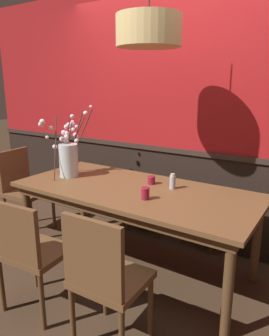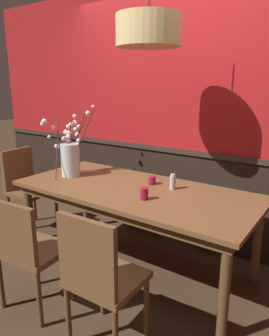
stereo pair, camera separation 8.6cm
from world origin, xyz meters
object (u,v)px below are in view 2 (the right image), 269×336
dining_table (135,197)px  chair_near_side_right (100,275)px  vase_with_blossoms (70,156)px  candle_holder_nearer_edge (152,180)px  pendant_lamp (149,31)px  condiment_bottle (173,182)px  chair_far_side_right (210,196)px  chair_near_side_left (27,247)px  chair_far_side_left (155,184)px  candle_holder_nearer_center (144,194)px  chair_head_west_end (27,185)px

dining_table → chair_near_side_right: size_ratio=2.26×
vase_with_blossoms → candle_holder_nearer_edge: bearing=14.3°
dining_table → pendant_lamp: bearing=20.7°
condiment_bottle → chair_far_side_right: bearing=83.6°
chair_near_side_left → condiment_bottle: bearing=61.2°
chair_near_side_left → chair_far_side_left: chair_far_side_left is taller
chair_near_side_right → candle_holder_nearer_center: size_ratio=9.60×
chair_near_side_right → pendant_lamp: bearing=105.4°
chair_far_side_right → chair_far_side_left: bearing=-179.9°
chair_near_side_left → chair_far_side_left: size_ratio=0.96×
dining_table → chair_far_side_right: chair_far_side_right is taller
chair_head_west_end → vase_with_blossoms: vase_with_blossoms is taller
vase_with_blossoms → candle_holder_nearer_center: (0.97, -0.16, -0.14)m
candle_holder_nearer_center → dining_table: bearing=140.5°
candle_holder_nearer_center → chair_far_side_left: bearing=117.4°
dining_table → vase_with_blossoms: size_ratio=3.16×
chair_near_side_right → pendant_lamp: (-0.25, 0.91, 1.50)m
chair_near_side_left → candle_holder_nearer_center: (0.53, 0.72, 0.31)m
chair_near_side_left → pendant_lamp: size_ratio=1.26×
chair_near_side_left → chair_near_side_right: chair_near_side_right is taller
chair_head_west_end → chair_far_side_right: (1.84, 0.89, -0.01)m
chair_head_west_end → vase_with_blossoms: 0.85m
chair_near_side_right → vase_with_blossoms: vase_with_blossoms is taller
dining_table → chair_far_side_right: bearing=67.7°
vase_with_blossoms → dining_table: bearing=1.6°
candle_holder_nearer_center → condiment_bottle: (0.06, 0.35, 0.01)m
chair_far_side_left → candle_holder_nearer_edge: chair_far_side_left is taller
chair_far_side_right → condiment_bottle: (-0.08, -0.70, 0.31)m
dining_table → chair_near_side_left: size_ratio=2.39×
chair_near_side_right → chair_far_side_left: 1.87m
chair_head_west_end → condiment_bottle: bearing=6.2°
chair_near_side_right → vase_with_blossoms: (-1.11, 0.85, 0.43)m
chair_near_side_right → chair_far_side_right: 1.74m
chair_near_side_left → chair_head_west_end: (-1.17, 0.88, 0.02)m
candle_holder_nearer_center → chair_head_west_end: bearing=174.6°
chair_near_side_right → chair_far_side_left: size_ratio=1.01×
vase_with_blossoms → chair_near_side_right: bearing=-37.6°
chair_far_side_left → pendant_lamp: pendant_lamp is taller
chair_near_side_left → chair_near_side_right: bearing=2.3°
chair_near_side_left → pendant_lamp: pendant_lamp is taller
chair_far_side_left → chair_near_side_left: bearing=-89.6°
chair_far_side_right → condiment_bottle: bearing=-96.4°
dining_table → pendant_lamp: size_ratio=3.00×
vase_with_blossoms → candle_holder_nearer_edge: 0.85m
chair_far_side_right → candle_holder_nearer_center: size_ratio=9.39×
dining_table → candle_holder_nearer_center: bearing=-39.5°
vase_with_blossoms → pendant_lamp: (0.85, 0.06, 1.07)m
dining_table → chair_head_west_end: (-1.49, -0.02, -0.16)m
chair_near_side_left → chair_far_side_left: 1.77m
dining_table → chair_near_side_right: (0.36, -0.87, -0.16)m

